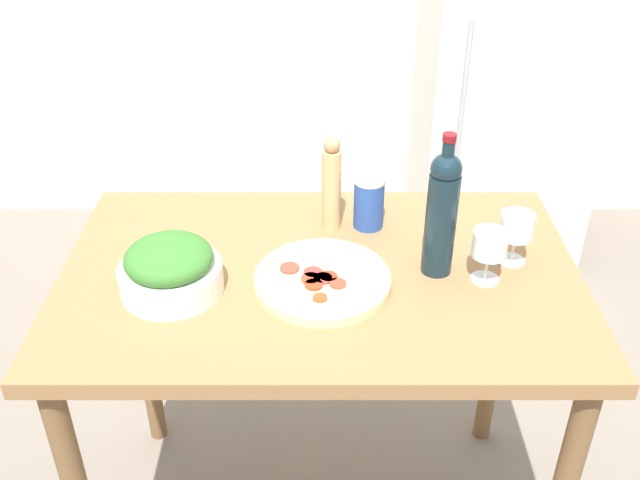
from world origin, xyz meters
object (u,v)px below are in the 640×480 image
Objects in this scene: refrigerator at (508,70)px; wine_glass_near at (490,246)px; pepper_mill at (331,185)px; salad_bowl at (170,269)px; wine_bottle at (441,210)px; homemade_pizza at (322,279)px; salt_canister at (369,202)px; wine_glass_far at (516,228)px.

wine_glass_near is at bearing -104.85° from refrigerator.
pepper_mill is 1.08× the size of salad_bowl.
wine_glass_near is (0.11, -0.04, -0.07)m from wine_bottle.
wine_bottle is 0.14m from wine_glass_near.
refrigerator is 5.45× the size of homemade_pizza.
salad_bowl is (-0.72, -0.04, -0.03)m from wine_glass_near.
wine_glass_near is 0.43m from pepper_mill.
pepper_mill reaches higher than salad_bowl.
wine_bottle is at bearing 158.27° from wine_glass_near.
pepper_mill is at bearing 37.46° from salad_bowl.
refrigerator is at bearing 71.08° from wine_bottle.
homemade_pizza is at bearing -116.37° from refrigerator.
wine_glass_far is at bearing -25.99° from salt_canister.
wine_bottle is at bearing -53.04° from salt_canister.
wine_bottle is 2.70× the size of wine_glass_near.
wine_glass_near is (-0.42, -1.60, 0.14)m from refrigerator.
homemade_pizza is (-0.02, -0.26, -0.11)m from pepper_mill.
salt_canister is (-0.68, -1.35, 0.12)m from refrigerator.
homemade_pizza is 0.29m from salt_canister.
wine_bottle is 0.31m from homemade_pizza.
salt_canister is at bearing 65.47° from homemade_pizza.
pepper_mill is 0.28m from homemade_pizza.
refrigerator is at bearing 63.63° from homemade_pizza.
refrigerator is 6.86× the size of pepper_mill.
wine_glass_near is 0.41× the size of homemade_pizza.
salt_canister is at bearing 154.01° from wine_glass_far.
pepper_mill is 0.46m from salad_bowl.
wine_glass_far is 0.46m from pepper_mill.
wine_glass_far is at bearing -102.76° from refrigerator.
refrigerator is 1.57m from pepper_mill.
refrigerator is 1.52m from salt_canister.
wine_bottle is at bearing -108.92° from refrigerator.
refrigerator is 1.66m from wine_glass_near.
wine_bottle reaches higher than salad_bowl.
wine_bottle is 2.70× the size of wine_glass_far.
refrigerator reaches higher than wine_glass_near.
wine_glass_far is (0.08, 0.08, 0.00)m from wine_glass_near.
wine_glass_near is 0.56× the size of salad_bowl.
homemade_pizza is at bearing -166.61° from wine_bottle.
wine_glass_far is 0.38m from salt_canister.
salt_canister is at bearing 136.87° from wine_glass_near.
wine_glass_far is at bearing 10.28° from wine_bottle.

